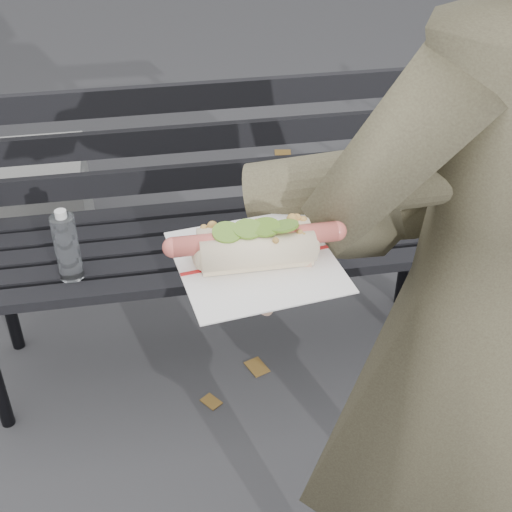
{
  "coord_description": "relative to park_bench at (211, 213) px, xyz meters",
  "views": [
    {
      "loc": [
        -0.11,
        -0.79,
        1.65
      ],
      "look_at": [
        0.02,
        -0.09,
        1.14
      ],
      "focal_mm": 50.0,
      "sensor_mm": 36.0,
      "label": 1
    }
  ],
  "objects": [
    {
      "name": "person",
      "position": [
        0.33,
        -0.99,
        0.36
      ],
      "size": [
        0.71,
        0.52,
        1.77
      ],
      "primitive_type": "imported",
      "rotation": [
        0.0,
        0.0,
        3.31
      ],
      "color": "#423B2C",
      "rests_on": "ground"
    },
    {
      "name": "park_bench",
      "position": [
        0.0,
        0.0,
        0.0
      ],
      "size": [
        1.5,
        0.44,
        0.88
      ],
      "color": "black",
      "rests_on": "ground"
    },
    {
      "name": "held_hotdog",
      "position": [
        0.13,
        -1.02,
        0.65
      ],
      "size": [
        0.62,
        0.31,
        0.2
      ],
      "color": "#423B2C"
    }
  ]
}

